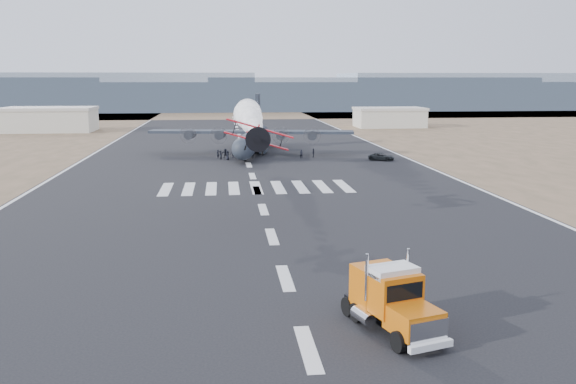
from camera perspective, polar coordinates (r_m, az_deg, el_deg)
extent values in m
plane|color=black|center=(34.16, 1.88, -14.43)|extent=(500.00, 500.00, 0.00)
cube|color=brown|center=(261.09, -5.24, 7.34)|extent=(500.00, 80.00, 0.00)
cube|color=gray|center=(296.96, -18.18, 8.89)|extent=(150.00, 50.00, 17.00)
cube|color=gray|center=(290.79, -5.37, 8.95)|extent=(150.00, 50.00, 13.00)
cube|color=gray|center=(298.90, 7.35, 9.14)|extent=(150.00, 50.00, 15.00)
cube|color=gray|center=(320.28, 18.87, 8.94)|extent=(150.00, 50.00, 17.00)
cube|color=#B6B3A2|center=(182.34, -21.43, 6.24)|extent=(24.00, 14.00, 6.00)
cube|color=beige|center=(182.16, -21.50, 7.27)|extent=(24.50, 14.50, 0.80)
cube|color=#B6B3A2|center=(187.92, 9.46, 6.80)|extent=(20.00, 12.00, 5.20)
cube|color=beige|center=(187.76, 9.49, 7.69)|extent=(20.50, 12.50, 0.80)
cube|color=black|center=(37.46, 8.81, -11.25)|extent=(3.27, 7.32, 0.27)
cube|color=#C5630B|center=(34.66, 11.72, -11.66)|extent=(3.12, 3.19, 1.40)
cube|color=silver|center=(33.71, 13.04, -12.58)|extent=(2.30, 0.85, 1.18)
cube|color=white|center=(33.85, 13.21, -13.87)|extent=(2.66, 1.10, 0.38)
cube|color=#C5630B|center=(35.83, 9.99, -9.29)|extent=(3.13, 2.63, 2.36)
cube|color=black|center=(34.99, 10.83, -9.16)|extent=(2.29, 0.82, 0.97)
cube|color=white|center=(35.68, 9.77, -7.27)|extent=(3.07, 2.43, 0.54)
cube|color=#C5630B|center=(37.46, 8.34, -8.87)|extent=(3.20, 2.84, 2.79)
cylinder|color=black|center=(34.02, 10.33, -13.62)|extent=(0.76, 1.25, 1.18)
cylinder|color=black|center=(35.36, 13.76, -12.80)|extent=(0.76, 1.25, 1.18)
cylinder|color=black|center=(37.54, 6.47, -11.14)|extent=(0.76, 1.25, 1.18)
cylinder|color=black|center=(38.76, 9.70, -10.52)|extent=(0.76, 1.25, 1.18)
cylinder|color=black|center=(38.41, 5.67, -10.61)|extent=(0.76, 1.25, 1.18)
cylinder|color=black|center=(39.60, 8.84, -10.03)|extent=(0.76, 1.25, 1.18)
cylinder|color=red|center=(62.19, -2.90, 5.19)|extent=(1.09, 5.61, 1.01)
sphere|color=black|center=(62.38, -2.91, 5.57)|extent=(0.78, 0.78, 0.78)
cylinder|color=black|center=(59.52, -2.79, 4.95)|extent=(1.13, 0.69, 1.12)
cylinder|color=black|center=(59.13, -2.77, 4.91)|extent=(2.46, 0.07, 2.46)
cube|color=red|center=(61.79, -2.88, 4.79)|extent=(6.50, 1.22, 1.97)
cube|color=red|center=(61.33, -2.88, 6.01)|extent=(6.72, 1.22, 2.03)
cube|color=red|center=(64.71, -3.00, 5.90)|extent=(0.13, 1.01, 1.12)
cube|color=red|center=(64.76, -3.00, 5.40)|extent=(2.25, 0.82, 0.09)
cylinder|color=black|center=(61.41, -3.69, 3.85)|extent=(0.14, 0.49, 0.49)
cylinder|color=black|center=(61.49, -2.02, 3.88)|extent=(0.14, 0.49, 0.49)
sphere|color=white|center=(64.98, -3.01, 5.42)|extent=(0.78, 0.78, 0.78)
sphere|color=white|center=(67.65, -3.10, 5.65)|extent=(1.06, 1.06, 1.06)
sphere|color=white|center=(70.33, -3.19, 5.86)|extent=(1.34, 1.34, 1.34)
sphere|color=white|center=(73.00, -3.27, 6.06)|extent=(1.61, 1.61, 1.61)
sphere|color=white|center=(75.68, -3.34, 6.24)|extent=(1.89, 1.89, 1.89)
sphere|color=white|center=(78.35, -3.41, 6.41)|extent=(2.16, 2.16, 2.16)
sphere|color=white|center=(81.03, -3.48, 6.57)|extent=(2.44, 2.44, 2.44)
sphere|color=white|center=(83.71, -3.54, 6.72)|extent=(2.71, 2.71, 2.71)
sphere|color=white|center=(86.39, -3.59, 6.86)|extent=(2.99, 2.99, 2.99)
sphere|color=white|center=(89.07, -3.65, 6.99)|extent=(3.27, 3.27, 3.27)
sphere|color=white|center=(91.75, -3.70, 7.12)|extent=(3.54, 3.54, 3.54)
sphere|color=white|center=(94.43, -3.75, 7.24)|extent=(3.82, 3.82, 3.82)
sphere|color=white|center=(97.11, -3.79, 7.35)|extent=(4.09, 4.09, 4.09)
sphere|color=white|center=(99.79, -3.83, 7.45)|extent=(4.37, 4.37, 4.37)
cylinder|color=black|center=(118.74, -3.40, 4.79)|extent=(8.28, 27.68, 3.92)
sphere|color=black|center=(105.21, -4.24, 4.04)|extent=(3.92, 3.92, 3.92)
cone|color=black|center=(132.30, -2.73, 5.39)|extent=(4.81, 6.43, 3.92)
cube|color=black|center=(117.60, -3.47, 5.65)|extent=(39.30, 10.37, 0.49)
cylinder|color=black|center=(119.07, -9.14, 5.36)|extent=(2.34, 3.95, 1.76)
cylinder|color=#3F3F44|center=(117.17, -9.34, 5.27)|extent=(3.29, 0.58, 3.33)
cylinder|color=black|center=(117.97, -6.34, 5.38)|extent=(2.34, 3.95, 1.76)
cylinder|color=#3F3F44|center=(116.05, -6.50, 5.29)|extent=(3.29, 0.58, 3.33)
cylinder|color=black|center=(116.63, -0.61, 5.38)|extent=(2.34, 3.95, 1.76)
cylinder|color=#3F3F44|center=(114.69, -0.68, 5.29)|extent=(3.29, 0.58, 3.33)
cylinder|color=black|center=(116.40, 2.29, 5.36)|extent=(2.34, 3.95, 1.76)
cylinder|color=#3F3F44|center=(114.45, 2.27, 5.28)|extent=(3.29, 0.58, 3.33)
cube|color=black|center=(130.01, -2.84, 7.46)|extent=(1.29, 4.44, 7.83)
cube|color=black|center=(130.78, -2.80, 5.67)|extent=(14.00, 5.11, 0.34)
cube|color=black|center=(120.12, -4.37, 4.14)|extent=(2.11, 5.99, 1.57)
cylinder|color=black|center=(120.18, -4.36, 3.89)|extent=(0.66, 1.14, 1.08)
cube|color=black|center=(119.64, -2.32, 4.14)|extent=(2.11, 5.99, 1.57)
cylinder|color=black|center=(119.70, -2.31, 3.88)|extent=(0.66, 1.14, 1.08)
cylinder|color=black|center=(108.36, -4.03, 3.11)|extent=(0.53, 0.93, 0.88)
imported|color=black|center=(110.74, 8.74, 3.28)|extent=(5.10, 4.00, 1.29)
imported|color=black|center=(113.03, -6.59, 3.56)|extent=(0.73, 0.75, 1.61)
imported|color=black|center=(112.56, -3.37, 3.57)|extent=(0.60, 0.84, 1.57)
imported|color=black|center=(113.66, -5.17, 3.62)|extent=(1.03, 0.48, 1.60)
imported|color=black|center=(113.97, 2.39, 3.69)|extent=(0.79, 1.08, 1.65)
imported|color=black|center=(110.64, -5.69, 3.45)|extent=(0.70, 0.92, 1.68)
imported|color=black|center=(113.21, -5.88, 3.63)|extent=(1.71, 0.92, 1.76)
imported|color=black|center=(112.30, 1.25, 3.58)|extent=(0.68, 0.61, 1.59)
imported|color=black|center=(111.35, -6.36, 3.46)|extent=(0.67, 0.87, 1.58)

